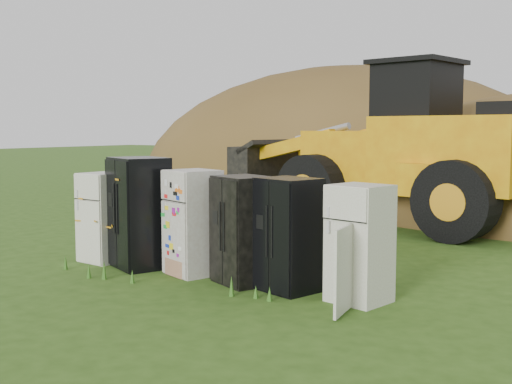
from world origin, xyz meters
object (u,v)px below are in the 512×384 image
Objects in this scene: fridge_leftmost at (104,217)px; fridge_open_door at (360,244)px; fridge_black_side at (139,213)px; fridge_sticker at (193,222)px; fridge_dark_mid at (243,230)px; fridge_black_right at (288,235)px; wheel_loader at (379,144)px.

fridge_leftmost is 4.95m from fridge_open_door.
fridge_black_side reaches higher than fridge_sticker.
fridge_black_right is (0.80, -0.01, 0.00)m from fridge_dark_mid.
wheel_loader is (0.32, 7.04, 1.14)m from fridge_sticker.
fridge_black_right is 0.20× the size of wheel_loader.
wheel_loader is at bearing 119.45° from fridge_dark_mid.
fridge_black_right reaches higher than fridge_dark_mid.
wheel_loader reaches higher than fridge_open_door.
fridge_black_right reaches higher than fridge_leftmost.
fridge_sticker is 2.96m from fridge_open_door.
wheel_loader is (2.30, 7.11, 1.20)m from fridge_leftmost.
fridge_sticker is 1.03m from fridge_dark_mid.
wheel_loader is (1.43, 7.11, 1.05)m from fridge_black_side.
fridge_leftmost is at bearing -98.18° from wheel_loader.
fridge_sticker is 1.06× the size of fridge_open_door.
fridge_open_door is (4.07, 0.00, -0.13)m from fridge_black_side.
fridge_black_side is 1.10× the size of fridge_sticker.
fridge_dark_mid is at bearing -74.50° from wheel_loader.
fridge_leftmost is 0.19× the size of wheel_loader.
fridge_dark_mid is (2.14, 0.01, -0.12)m from fridge_black_side.
fridge_dark_mid is 1.00× the size of fridge_black_right.
wheel_loader is at bearing 122.03° from fridge_open_door.
fridge_black_right is (1.83, -0.07, -0.02)m from fridge_sticker.
wheel_loader is (-0.71, 7.11, 1.17)m from fridge_dark_mid.
fridge_dark_mid is (3.02, 0.01, 0.03)m from fridge_leftmost.
fridge_black_side reaches higher than fridge_leftmost.
fridge_dark_mid is 7.24m from wheel_loader.
fridge_black_right is 7.37m from wheel_loader.
fridge_black_side is at bearing -168.36° from fridge_open_door.
fridge_dark_mid is 0.20× the size of wheel_loader.
fridge_leftmost is 0.93× the size of fridge_sticker.
fridge_leftmost is at bearing -158.81° from fridge_sticker.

